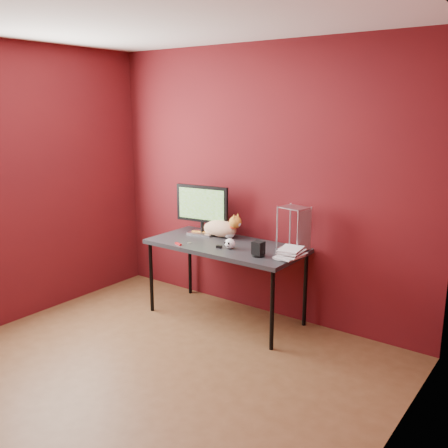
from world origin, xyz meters
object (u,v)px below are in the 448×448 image
Objects in this scene: monitor at (202,207)px; speaker at (258,249)px; skull_mug at (230,244)px; desk at (226,249)px; book_stack at (284,201)px; cat at (221,228)px.

monitor is 4.38× the size of speaker.
monitor is at bearing 163.43° from speaker.
skull_mug is at bearing 175.81° from speaker.
desk is 0.50m from speaker.
skull_mug is 0.10× the size of book_stack.
desk is 1.54× the size of book_stack.
book_stack reaches higher than cat.
skull_mug is 0.74× the size of speaker.
skull_mug is at bearing -38.74° from cat.
speaker is at bearing -2.35° from skull_mug.
monitor is at bearing 170.17° from book_stack.
cat is (0.21, 0.03, -0.19)m from monitor.
desk is at bearing 164.88° from speaker.
monitor reaches higher than desk.
monitor reaches higher than skull_mug.
desk is at bearing -40.07° from cat.
book_stack is at bearing -10.39° from cat.
cat is at bearing 141.94° from skull_mug.
speaker is 0.48m from book_stack.
speaker is (0.66, -0.34, -0.03)m from cat.
cat is at bearing 165.50° from book_stack.
monitor is at bearing -166.65° from cat.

